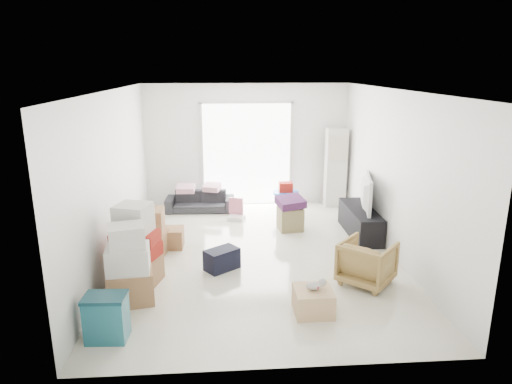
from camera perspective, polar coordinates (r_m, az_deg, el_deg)
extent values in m
cube|color=silver|center=(7.77, 0.10, -8.64)|extent=(4.50, 6.00, 0.24)
cube|color=white|center=(7.10, 0.11, 13.59)|extent=(4.50, 6.00, 0.24)
cube|color=white|center=(10.35, -1.20, 5.98)|extent=(4.50, 0.24, 2.70)
cube|color=white|center=(4.33, 3.24, -7.64)|extent=(4.50, 0.24, 2.70)
cube|color=white|center=(7.50, -18.27, 1.56)|extent=(0.24, 6.00, 2.70)
cube|color=white|center=(7.83, 17.68, 2.17)|extent=(0.24, 6.00, 2.70)
cube|color=white|center=(10.24, -1.15, 4.75)|extent=(2.00, 0.01, 2.30)
cube|color=silver|center=(10.23, -6.77, 4.63)|extent=(0.06, 0.04, 2.30)
cube|color=silver|center=(10.33, 4.41, 4.80)|extent=(0.06, 0.04, 2.30)
cube|color=silver|center=(10.08, -1.19, 11.17)|extent=(2.10, 0.04, 0.06)
cube|color=beige|center=(10.27, 9.90, 2.98)|extent=(0.45, 0.30, 1.75)
cube|color=black|center=(8.75, 12.89, -3.62)|extent=(0.45, 1.51, 0.50)
imported|color=black|center=(8.65, 13.02, -1.59)|extent=(0.87, 1.21, 0.14)
imported|color=#292A2F|center=(9.97, -7.03, -0.76)|extent=(1.49, 0.50, 0.57)
cube|color=#BB8896|center=(9.87, -8.81, 1.11)|extent=(0.42, 0.34, 0.13)
cube|color=#BB8896|center=(9.91, -5.55, 1.26)|extent=(0.42, 0.38, 0.12)
imported|color=#9C8245|center=(6.82, 13.72, -8.30)|extent=(0.94, 0.94, 0.71)
cube|color=#1D5E6C|center=(5.74, -18.06, -15.97)|extent=(0.47, 0.35, 0.26)
cube|color=#1D5E6C|center=(5.61, -18.28, -13.73)|extent=(0.47, 0.35, 0.26)
cube|color=#0C333D|center=(5.54, -18.41, -12.39)|extent=(0.49, 0.36, 0.04)
cube|color=#976A44|center=(6.42, -15.43, -11.29)|extent=(0.68, 0.61, 0.44)
cube|color=white|center=(6.26, -15.69, -8.06)|extent=(0.59, 0.50, 0.34)
cube|color=white|center=(6.14, -15.91, -5.32)|extent=(0.53, 0.49, 0.30)
cube|color=#976A44|center=(6.88, -14.62, -9.40)|extent=(0.73, 0.73, 0.43)
cube|color=#B52516|center=(6.76, -14.79, -7.00)|extent=(0.75, 0.63, 0.19)
cube|color=#B52516|center=(6.70, -14.90, -5.56)|extent=(0.70, 0.53, 0.17)
cube|color=white|center=(6.60, -15.07, -3.21)|extent=(0.56, 0.54, 0.41)
cube|color=#976A44|center=(7.91, -12.98, -6.19)|extent=(0.58, 0.50, 0.37)
cube|color=#976A44|center=(7.78, -13.15, -3.53)|extent=(0.45, 0.45, 0.40)
cube|color=#976A44|center=(8.10, -10.53, -5.65)|extent=(0.42, 0.42, 0.34)
cube|color=black|center=(7.16, -4.29, -8.38)|extent=(0.59, 0.55, 0.33)
cube|color=olive|center=(8.82, 4.29, -3.31)|extent=(0.49, 0.49, 0.44)
cube|color=#481F4E|center=(8.73, 4.32, -1.50)|extent=(0.58, 0.58, 0.14)
cylinder|color=#184DB6|center=(9.71, 3.72, -0.06)|extent=(0.56, 0.56, 0.04)
cylinder|color=#184DB6|center=(9.93, 4.38, -1.17)|extent=(0.04, 0.04, 0.44)
cylinder|color=#184DB6|center=(9.89, 2.78, -1.20)|extent=(0.04, 0.04, 0.44)
cylinder|color=#184DB6|center=(9.63, 2.98, -1.68)|extent=(0.04, 0.04, 0.44)
cylinder|color=#184DB6|center=(9.66, 4.63, -1.64)|extent=(0.04, 0.04, 0.44)
cube|color=#B52516|center=(9.68, 3.73, 0.62)|extent=(0.28, 0.22, 0.20)
cube|color=silver|center=(9.41, -2.47, -3.22)|extent=(0.39, 0.37, 0.08)
cube|color=#C86380|center=(9.46, -2.50, -1.75)|extent=(0.30, 0.14, 0.35)
cube|color=tan|center=(6.02, 7.16, -13.37)|extent=(0.48, 0.48, 0.32)
ellipsoid|color=#B2ADA8|center=(5.92, 7.23, -11.54)|extent=(0.20, 0.14, 0.11)
cube|color=#A81A2D|center=(5.92, 7.23, -11.51)|extent=(0.16, 0.14, 0.03)
sphere|color=#B2ADA8|center=(5.95, 8.29, -11.11)|extent=(0.11, 0.11, 0.11)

